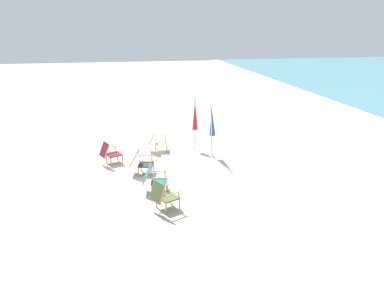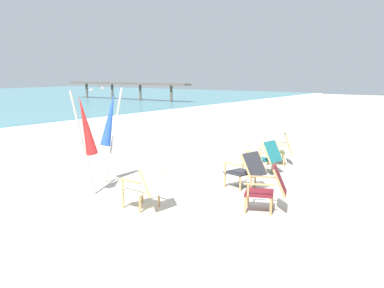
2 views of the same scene
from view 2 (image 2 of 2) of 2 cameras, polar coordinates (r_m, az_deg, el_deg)
name	(u,v)px [view 2 (image 2 of 2)]	position (r m, az deg, el deg)	size (l,w,h in m)	color
ground_plane	(231,184)	(9.81, 4.99, -5.02)	(80.00, 80.00, 0.00)	#B7AF9E
beach_chair_front_right	(265,156)	(10.76, 9.30, -1.51)	(0.66, 0.80, 0.79)	#196066
beach_chair_front_left	(148,186)	(7.93, -5.67, -5.32)	(0.64, 0.81, 0.78)	beige
beach_chair_far_center	(269,187)	(7.89, 9.69, -5.43)	(0.80, 0.87, 0.80)	maroon
beach_chair_back_left	(281,148)	(11.90, 11.24, -0.52)	(0.81, 0.86, 0.82)	#515B33
beach_chair_mid_center	(246,169)	(9.32, 6.93, -3.14)	(0.73, 0.87, 0.78)	#28282D
umbrella_furled_red	(86,127)	(8.82, -13.36, 2.17)	(0.57, 0.30, 2.08)	#B7B2A8
umbrella_furled_blue	(110,120)	(9.85, -10.37, 3.00)	(0.54, 0.39, 2.09)	#B7B2A8
pier_distant	(126,84)	(37.47, -8.41, 7.50)	(0.90, 12.54, 1.53)	brown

